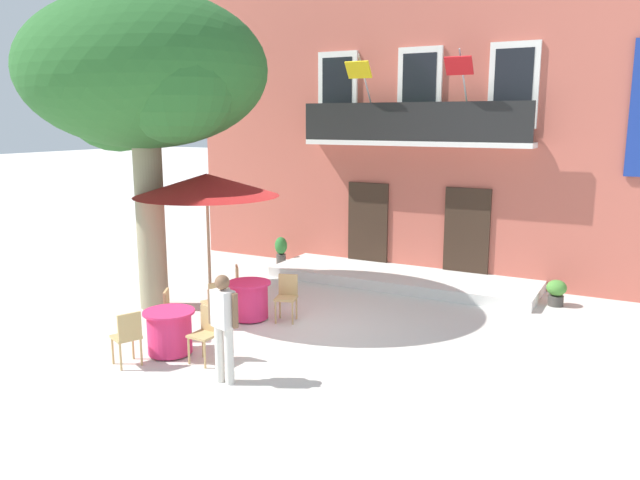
# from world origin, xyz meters

# --- Properties ---
(ground_plane) EXTENTS (120.00, 120.00, 0.00)m
(ground_plane) POSITION_xyz_m (0.00, 0.00, 0.00)
(ground_plane) COLOR silver
(building_facade) EXTENTS (13.00, 5.09, 7.50)m
(building_facade) POSITION_xyz_m (0.74, 6.99, 3.75)
(building_facade) COLOR #BC5B4C
(building_facade) RESTS_ON ground
(entrance_step_platform) EXTENTS (6.39, 1.90, 0.25)m
(entrance_step_platform) POSITION_xyz_m (0.74, 4.05, 0.12)
(entrance_step_platform) COLOR silver
(entrance_step_platform) RESTS_ON ground
(plane_tree) EXTENTS (5.21, 4.57, 6.38)m
(plane_tree) POSITION_xyz_m (-3.26, -0.14, 4.72)
(plane_tree) COLOR gray
(plane_tree) RESTS_ON ground
(cafe_table_near_tree) EXTENTS (0.86, 0.86, 0.76)m
(cafe_table_near_tree) POSITION_xyz_m (-0.95, 0.09, 0.39)
(cafe_table_near_tree) COLOR #E52D66
(cafe_table_near_tree) RESTS_ON ground
(cafe_chair_near_tree_0) EXTENTS (0.54, 0.54, 0.91)m
(cafe_chair_near_tree_0) POSITION_xyz_m (-1.22, -0.61, 0.53)
(cafe_chair_near_tree_0) COLOR tan
(cafe_chair_near_tree_0) RESTS_ON ground
(cafe_chair_near_tree_1) EXTENTS (0.50, 0.50, 0.91)m
(cafe_chair_near_tree_1) POSITION_xyz_m (-0.25, 0.39, 0.53)
(cafe_chair_near_tree_1) COLOR tan
(cafe_chair_near_tree_1) RESTS_ON ground
(cafe_chair_near_tree_2) EXTENTS (0.56, 0.56, 0.91)m
(cafe_chair_near_tree_2) POSITION_xyz_m (-1.48, 0.62, 0.53)
(cafe_chair_near_tree_2) COLOR tan
(cafe_chair_near_tree_2) RESTS_ON ground
(cafe_table_middle) EXTENTS (0.86, 0.86, 0.76)m
(cafe_table_middle) POSITION_xyz_m (-1.06, -2.09, 0.39)
(cafe_table_middle) COLOR #E52D66
(cafe_table_middle) RESTS_ON ground
(cafe_chair_middle_0) EXTENTS (0.52, 0.52, 0.91)m
(cafe_chair_middle_0) POSITION_xyz_m (-1.28, -2.81, 0.53)
(cafe_chair_middle_0) COLOR tan
(cafe_chair_middle_0) RESTS_ON ground
(cafe_chair_middle_1) EXTENTS (0.42, 0.42, 0.91)m
(cafe_chair_middle_1) POSITION_xyz_m (-0.31, -2.05, 0.53)
(cafe_chair_middle_1) COLOR tan
(cafe_chair_middle_1) RESTS_ON ground
(cafe_chair_middle_2) EXTENTS (0.55, 0.55, 0.91)m
(cafe_chair_middle_2) POSITION_xyz_m (-1.52, -1.49, 0.53)
(cafe_chair_middle_2) COLOR tan
(cafe_chair_middle_2) RESTS_ON ground
(cafe_umbrella) EXTENTS (2.90, 2.90, 2.85)m
(cafe_umbrella) POSITION_xyz_m (-1.94, 0.13, 2.61)
(cafe_umbrella) COLOR #997A56
(cafe_umbrella) RESTS_ON ground
(ground_planter_left) EXTENTS (0.33, 0.33, 0.79)m
(ground_planter_left) POSITION_xyz_m (-2.81, 4.28, 0.44)
(ground_planter_left) COLOR #47423D
(ground_planter_left) RESTS_ON ground
(ground_planter_right) EXTENTS (0.41, 0.41, 0.56)m
(ground_planter_right) POSITION_xyz_m (4.28, 3.93, 0.31)
(ground_planter_right) COLOR #47423D
(ground_planter_right) RESTS_ON ground
(pedestrian_near_entrance) EXTENTS (0.53, 0.31, 1.67)m
(pedestrian_near_entrance) POSITION_xyz_m (0.46, -2.59, 0.95)
(pedestrian_near_entrance) COLOR silver
(pedestrian_near_entrance) RESTS_ON ground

